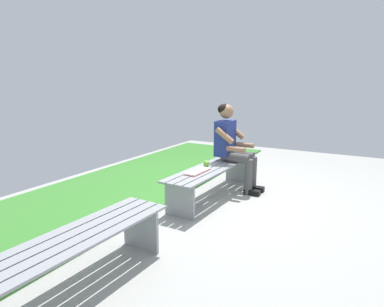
{
  "coord_description": "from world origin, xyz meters",
  "views": [
    {
      "loc": [
        3.8,
        1.8,
        1.5
      ],
      "look_at": [
        0.85,
        0.15,
        0.78
      ],
      "focal_mm": 30.31,
      "sensor_mm": 36.0,
      "label": 1
    }
  ],
  "objects_px": {
    "person_seated": "(233,144)",
    "book_open": "(198,171)",
    "apple": "(206,164)",
    "bench_near": "(213,173)",
    "bench_far": "(63,254)"
  },
  "relations": [
    {
      "from": "person_seated",
      "to": "book_open",
      "type": "height_order",
      "value": "person_seated"
    },
    {
      "from": "apple",
      "to": "bench_near",
      "type": "bearing_deg",
      "value": 131.84
    },
    {
      "from": "bench_far",
      "to": "apple",
      "type": "xyz_separation_m",
      "value": [
        -2.38,
        -0.07,
        0.14
      ]
    },
    {
      "from": "bench_near",
      "to": "person_seated",
      "type": "bearing_deg",
      "value": 166.82
    },
    {
      "from": "bench_near",
      "to": "bench_far",
      "type": "distance_m",
      "value": 2.44
    },
    {
      "from": "bench_far",
      "to": "apple",
      "type": "height_order",
      "value": "apple"
    },
    {
      "from": "bench_near",
      "to": "apple",
      "type": "height_order",
      "value": "apple"
    },
    {
      "from": "person_seated",
      "to": "bench_far",
      "type": "bearing_deg",
      "value": -1.97
    },
    {
      "from": "person_seated",
      "to": "apple",
      "type": "relative_size",
      "value": 14.48
    },
    {
      "from": "book_open",
      "to": "bench_far",
      "type": "bearing_deg",
      "value": 3.36
    },
    {
      "from": "bench_near",
      "to": "bench_far",
      "type": "bearing_deg",
      "value": 0.0
    },
    {
      "from": "person_seated",
      "to": "bench_near",
      "type": "bearing_deg",
      "value": -13.18
    },
    {
      "from": "bench_near",
      "to": "book_open",
      "type": "relative_size",
      "value": 4.54
    },
    {
      "from": "apple",
      "to": "book_open",
      "type": "xyz_separation_m",
      "value": [
        0.3,
        0.03,
        -0.03
      ]
    },
    {
      "from": "person_seated",
      "to": "apple",
      "type": "distance_m",
      "value": 0.55
    }
  ]
}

